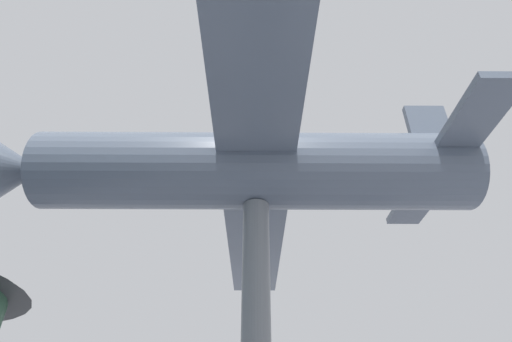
{
  "coord_description": "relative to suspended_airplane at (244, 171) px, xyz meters",
  "views": [
    {
      "loc": [
        -7.82,
        2.81,
        1.78
      ],
      "look_at": [
        0.0,
        0.0,
        7.24
      ],
      "focal_mm": 28.0,
      "sensor_mm": 36.0,
      "label": 1
    }
  ],
  "objects": [
    {
      "name": "suspended_airplane",
      "position": [
        0.0,
        0.0,
        0.0
      ],
      "size": [
        18.89,
        12.55,
        3.1
      ],
      "rotation": [
        0.0,
        0.0,
        -0.34
      ],
      "color": "#4C5666",
      "rests_on": "support_pylon_central"
    }
  ]
}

